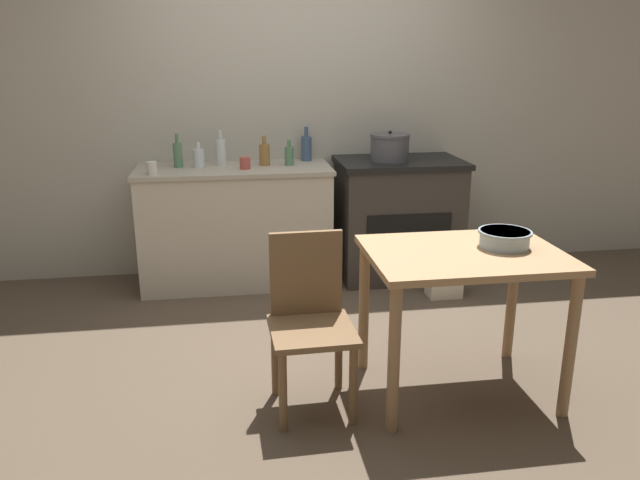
{
  "coord_description": "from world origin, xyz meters",
  "views": [
    {
      "loc": [
        -0.56,
        -3.28,
        1.7
      ],
      "look_at": [
        0.0,
        0.37,
        0.58
      ],
      "focal_mm": 35.0,
      "sensor_mm": 36.0,
      "label": 1
    }
  ],
  "objects": [
    {
      "name": "bottle_center",
      "position": [
        -0.9,
        1.32,
        0.98
      ],
      "size": [
        0.07,
        0.07,
        0.24
      ],
      "color": "#517F5B",
      "rests_on": "counter_cabinet"
    },
    {
      "name": "counter_cabinet",
      "position": [
        -0.5,
        1.26,
        0.44
      ],
      "size": [
        1.41,
        0.61,
        0.89
      ],
      "color": "beige",
      "rests_on": "ground_plane"
    },
    {
      "name": "stock_pot",
      "position": [
        0.65,
        1.21,
        1.01
      ],
      "size": [
        0.3,
        0.3,
        0.22
      ],
      "color": "#4C4C51",
      "rests_on": "stove"
    },
    {
      "name": "bottle_mid_left",
      "position": [
        -0.09,
        1.28,
        0.96
      ],
      "size": [
        0.07,
        0.07,
        0.19
      ],
      "color": "#517F5B",
      "rests_on": "counter_cabinet"
    },
    {
      "name": "ground_plane",
      "position": [
        0.0,
        0.0,
        0.0
      ],
      "size": [
        14.0,
        14.0,
        0.0
      ],
      "primitive_type": "plane",
      "color": "brown"
    },
    {
      "name": "bottle_left",
      "position": [
        -0.75,
        1.29,
        0.96
      ],
      "size": [
        0.08,
        0.08,
        0.18
      ],
      "color": "silver",
      "rests_on": "counter_cabinet"
    },
    {
      "name": "cup_right",
      "position": [
        -0.42,
        1.17,
        0.93
      ],
      "size": [
        0.08,
        0.08,
        0.08
      ],
      "primitive_type": "cylinder",
      "color": "#B74C42",
      "rests_on": "counter_cabinet"
    },
    {
      "name": "stove",
      "position": [
        0.74,
        1.24,
        0.46
      ],
      "size": [
        0.94,
        0.66,
        0.91
      ],
      "color": "#38332D",
      "rests_on": "ground_plane"
    },
    {
      "name": "work_table",
      "position": [
        0.58,
        -0.52,
        0.64
      ],
      "size": [
        0.95,
        0.71,
        0.76
      ],
      "color": "#A87F56",
      "rests_on": "ground_plane"
    },
    {
      "name": "chair",
      "position": [
        -0.19,
        -0.51,
        0.46
      ],
      "size": [
        0.41,
        0.41,
        0.86
      ],
      "rotation": [
        0.0,
        0.0,
        0.02
      ],
      "color": "brown",
      "rests_on": "ground_plane"
    },
    {
      "name": "bottle_far_left",
      "position": [
        0.06,
        1.46,
        0.99
      ],
      "size": [
        0.08,
        0.08,
        0.26
      ],
      "color": "#3D5675",
      "rests_on": "counter_cabinet"
    },
    {
      "name": "bottle_center_left",
      "position": [
        -0.59,
        1.35,
        0.99
      ],
      "size": [
        0.07,
        0.07,
        0.26
      ],
      "color": "silver",
      "rests_on": "counter_cabinet"
    },
    {
      "name": "wall_back",
      "position": [
        0.0,
        1.58,
        1.27
      ],
      "size": [
        8.0,
        0.07,
        2.55
      ],
      "color": "#B2AD9E",
      "rests_on": "ground_plane"
    },
    {
      "name": "cup_mid_right",
      "position": [
        -1.06,
        1.06,
        0.93
      ],
      "size": [
        0.07,
        0.07,
        0.09
      ],
      "primitive_type": "cylinder",
      "color": "silver",
      "rests_on": "counter_cabinet"
    },
    {
      "name": "flour_sack",
      "position": [
        0.96,
        0.74,
        0.16
      ],
      "size": [
        0.23,
        0.16,
        0.33
      ],
      "primitive_type": "cube",
      "color": "beige",
      "rests_on": "ground_plane"
    },
    {
      "name": "bottle_center_right",
      "position": [
        -0.27,
        1.3,
        0.97
      ],
      "size": [
        0.08,
        0.08,
        0.22
      ],
      "color": "olive",
      "rests_on": "counter_cabinet"
    },
    {
      "name": "mixing_bowl_large",
      "position": [
        0.8,
        -0.48,
        0.81
      ],
      "size": [
        0.26,
        0.26,
        0.09
      ],
      "color": "#93A8B2",
      "rests_on": "work_table"
    }
  ]
}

